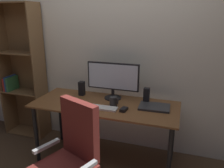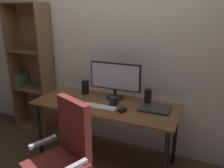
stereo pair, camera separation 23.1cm
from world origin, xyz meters
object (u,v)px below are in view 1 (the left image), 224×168
at_px(mouse, 124,109).
at_px(bookshelf, 23,73).
at_px(desk, 105,111).
at_px(office_chair, 70,166).
at_px(laptop, 154,107).
at_px(monitor, 113,78).
at_px(keyboard, 104,108).
at_px(coffee_mug, 113,101).
at_px(speaker_right, 146,95).
at_px(speaker_left, 82,88).

xyz_separation_m(mouse, bookshelf, (-1.59, 0.45, 0.15)).
height_order(desk, office_chair, office_chair).
distance_m(laptop, office_chair, 1.04).
height_order(monitor, keyboard, monitor).
distance_m(monitor, coffee_mug, 0.30).
xyz_separation_m(laptop, speaker_right, (-0.11, 0.12, 0.07)).
distance_m(desk, speaker_right, 0.50).
bearing_deg(mouse, coffee_mug, 157.58).
xyz_separation_m(coffee_mug, laptop, (0.43, 0.08, -0.04)).
bearing_deg(laptop, mouse, -150.31).
relative_size(desk, office_chair, 1.60).
distance_m(monitor, keyboard, 0.40).
bearing_deg(keyboard, speaker_right, 37.17).
xyz_separation_m(keyboard, coffee_mug, (0.07, 0.11, 0.04)).
bearing_deg(bookshelf, monitor, -5.88).
relative_size(speaker_left, bookshelf, 0.09).
xyz_separation_m(keyboard, laptop, (0.50, 0.19, 0.00)).
bearing_deg(speaker_right, keyboard, -141.92).
relative_size(coffee_mug, office_chair, 0.10).
bearing_deg(speaker_right, bookshelf, 175.18).
relative_size(monitor, speaker_left, 3.58).
height_order(coffee_mug, speaker_left, speaker_left).
relative_size(laptop, speaker_left, 1.88).
bearing_deg(bookshelf, speaker_right, -4.82).
bearing_deg(coffee_mug, monitor, 109.26).
xyz_separation_m(office_chair, bookshelf, (-1.29, 1.07, 0.45)).
bearing_deg(speaker_right, mouse, -121.23).
bearing_deg(coffee_mug, desk, 166.06).
height_order(laptop, speaker_right, speaker_right).
height_order(keyboard, laptop, laptop).
bearing_deg(speaker_left, monitor, 1.14).
bearing_deg(coffee_mug, speaker_right, 32.42).
bearing_deg(laptop, speaker_left, 170.57).
bearing_deg(coffee_mug, mouse, -32.89).
relative_size(speaker_right, office_chair, 0.17).
relative_size(desk, speaker_left, 9.48).
bearing_deg(coffee_mug, office_chair, -102.19).
distance_m(monitor, office_chair, 1.07).
height_order(desk, coffee_mug, coffee_mug).
bearing_deg(mouse, bookshelf, 174.79).
height_order(keyboard, coffee_mug, coffee_mug).
height_order(mouse, laptop, mouse).
xyz_separation_m(desk, bookshelf, (-1.34, 0.33, 0.25)).
height_order(office_chair, bookshelf, bookshelf).
bearing_deg(desk, monitor, 79.37).
relative_size(mouse, speaker_left, 0.56).
bearing_deg(keyboard, office_chair, -98.49).
relative_size(keyboard, speaker_right, 1.71).
distance_m(monitor, speaker_right, 0.43).
distance_m(coffee_mug, laptop, 0.44).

